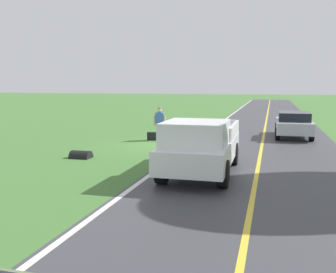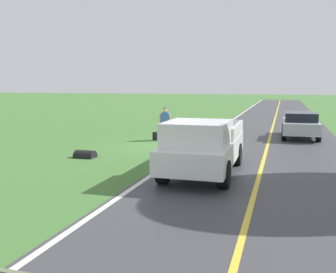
# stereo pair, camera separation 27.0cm
# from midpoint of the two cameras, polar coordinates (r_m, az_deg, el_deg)

# --- Properties ---
(ground_plane) EXTENTS (200.00, 200.00, 0.00)m
(ground_plane) POSITION_cam_midpoint_polar(r_m,az_deg,el_deg) (18.66, 1.47, -1.29)
(ground_plane) COLOR #427033
(road_surface) EXTENTS (7.05, 120.00, 0.00)m
(road_surface) POSITION_cam_midpoint_polar(r_m,az_deg,el_deg) (18.03, 14.75, -1.85)
(road_surface) COLOR #3D3D42
(road_surface) RESTS_ON ground
(lane_edge_line) EXTENTS (0.16, 117.60, 0.00)m
(lane_edge_line) POSITION_cam_midpoint_polar(r_m,az_deg,el_deg) (18.44, 4.31, -1.40)
(lane_edge_line) COLOR silver
(lane_edge_line) RESTS_ON ground
(lane_centre_line) EXTENTS (0.14, 117.60, 0.00)m
(lane_centre_line) POSITION_cam_midpoint_polar(r_m,az_deg,el_deg) (18.03, 14.75, -1.84)
(lane_centre_line) COLOR gold
(lane_centre_line) RESTS_ON ground
(hitchhiker_walking) EXTENTS (0.62, 0.51, 1.75)m
(hitchhiker_walking) POSITION_cam_midpoint_polar(r_m,az_deg,el_deg) (20.24, -0.02, 2.21)
(hitchhiker_walking) COLOR #4C473D
(hitchhiker_walking) RESTS_ON ground
(suitcase_carried) EXTENTS (0.48, 0.24, 0.42)m
(suitcase_carried) POSITION_cam_midpoint_polar(r_m,az_deg,el_deg) (20.33, -1.23, 0.06)
(suitcase_carried) COLOR black
(suitcase_carried) RESTS_ON ground
(pickup_truck_passing) EXTENTS (2.13, 5.42, 1.82)m
(pickup_truck_passing) POSITION_cam_midpoint_polar(r_m,az_deg,el_deg) (12.48, 5.77, -1.31)
(pickup_truck_passing) COLOR silver
(pickup_truck_passing) RESTS_ON ground
(sedan_near_oncoming) EXTENTS (1.93, 4.40, 1.41)m
(sedan_near_oncoming) POSITION_cam_midpoint_polar(r_m,az_deg,el_deg) (22.47, 19.28, 1.75)
(sedan_near_oncoming) COLOR #B2B7C1
(sedan_near_oncoming) RESTS_ON ground
(drainage_culvert) EXTENTS (0.80, 0.60, 0.60)m
(drainage_culvert) POSITION_cam_midpoint_polar(r_m,az_deg,el_deg) (15.84, -11.63, -3.06)
(drainage_culvert) COLOR black
(drainage_culvert) RESTS_ON ground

